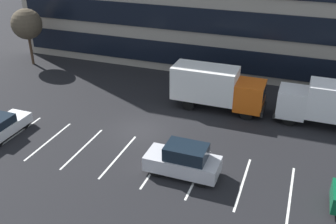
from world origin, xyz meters
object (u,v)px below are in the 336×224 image
Objects in this scene: suv_silver at (184,160)px; box_truck_orange at (216,86)px; box_truck_white at (330,103)px; sedan_white at (2,126)px; bare_tree at (27,24)px.

box_truck_orange is at bearing 92.27° from suv_silver.
box_truck_white is 1.68× the size of sedan_white.
box_truck_orange is at bearing 35.70° from sedan_white.
box_truck_orange is 8.72m from box_truck_white.
bare_tree reaches higher than box_truck_white.
box_truck_orange is 1.04× the size of box_truck_white.
box_truck_white is at bearing 23.95° from sedan_white.
box_truck_orange is 9.66m from suv_silver.
box_truck_orange is 16.74m from sedan_white.
bare_tree reaches higher than box_truck_orange.
box_truck_orange is 1.66× the size of suv_silver.
box_truck_white is at bearing 1.01° from box_truck_orange.
suv_silver reaches higher than sedan_white.
sedan_white is at bearing -179.45° from suv_silver.
box_truck_white is at bearing 49.51° from suv_silver.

